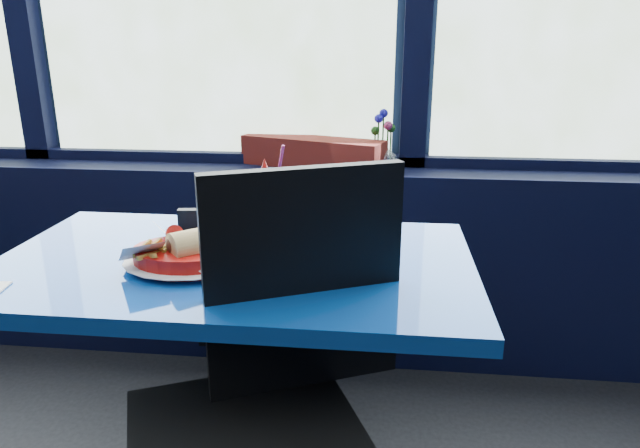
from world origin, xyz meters
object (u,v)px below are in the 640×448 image
at_px(ketchup_bottle, 266,204).
at_px(flower_vase, 382,151).
at_px(planter_box, 312,152).
at_px(chair_near_front, 273,382).
at_px(chair_near_back, 255,303).
at_px(soda_cup, 275,224).
at_px(near_table, 237,323).
at_px(food_basket, 188,253).

bearing_deg(ketchup_bottle, flower_vase, 66.53).
distance_m(planter_box, ketchup_bottle, 0.73).
distance_m(chair_near_front, ketchup_bottle, 0.53).
height_order(chair_near_back, soda_cup, soda_cup).
height_order(near_table, food_basket, food_basket).
height_order(chair_near_front, planter_box, chair_near_front).
bearing_deg(ketchup_bottle, chair_near_front, -77.62).
height_order(chair_near_front, food_basket, chair_near_front).
bearing_deg(flower_vase, planter_box, 177.08).
xyz_separation_m(flower_vase, food_basket, (-0.46, -0.93, -0.08)).
relative_size(planter_box, soda_cup, 2.03).
xyz_separation_m(chair_near_front, planter_box, (-0.06, 1.18, 0.27)).
bearing_deg(ketchup_bottle, chair_near_back, 115.23).
xyz_separation_m(chair_near_back, ketchup_bottle, (0.08, -0.18, 0.38)).
xyz_separation_m(planter_box, food_basket, (-0.19, -0.95, -0.07)).
xyz_separation_m(food_basket, soda_cup, (0.19, 0.14, 0.03)).
distance_m(near_table, planter_box, 0.93).
bearing_deg(planter_box, ketchup_bottle, -73.17).
bearing_deg(food_basket, ketchup_bottle, 38.64).
height_order(planter_box, soda_cup, soda_cup).
bearing_deg(flower_vase, soda_cup, -109.00).
bearing_deg(chair_near_back, near_table, 87.84).
relative_size(planter_box, food_basket, 1.81).
distance_m(chair_near_back, planter_box, 0.69).
relative_size(near_table, chair_near_front, 1.17).
bearing_deg(soda_cup, planter_box, 90.08).
height_order(chair_near_front, flower_vase, flower_vase).
distance_m(food_basket, ketchup_bottle, 0.27).
distance_m(chair_near_front, food_basket, 0.39).
bearing_deg(food_basket, chair_near_front, -59.50).
height_order(chair_near_back, planter_box, planter_box).
relative_size(planter_box, ketchup_bottle, 2.51).
bearing_deg(soda_cup, chair_near_front, -81.02).
height_order(planter_box, flower_vase, flower_vase).
relative_size(chair_near_back, planter_box, 1.42).
bearing_deg(near_table, soda_cup, 41.15).
bearing_deg(ketchup_bottle, soda_cup, -61.99).
bearing_deg(chair_near_front, near_table, 93.24).
relative_size(chair_near_back, food_basket, 2.57).
bearing_deg(flower_vase, chair_near_back, -126.07).
height_order(chair_near_front, ketchup_bottle, chair_near_front).
distance_m(near_table, chair_near_front, 0.33).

